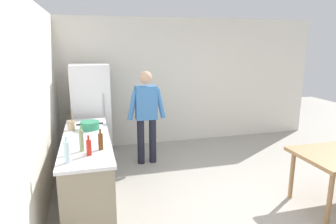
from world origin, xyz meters
The scene contains 12 objects.
ground_plane centered at (0.00, 0.00, 0.00)m, with size 14.00×14.00×0.00m, color #9E998E.
wall_back centered at (0.00, 3.00, 1.35)m, with size 6.40×0.12×2.70m, color silver.
wall_left centered at (-2.60, 0.20, 1.35)m, with size 0.12×5.60×2.70m, color silver.
kitchen_counter centered at (-2.00, 0.80, 0.45)m, with size 0.64×2.20×0.90m.
refrigerator centered at (-1.90, 2.40, 0.90)m, with size 0.70×0.67×1.80m.
person centered at (-0.95, 1.85, 0.98)m, with size 0.70×0.22×1.70m.
cooking_pot centered at (-1.94, 1.22, 0.96)m, with size 0.40×0.28×0.12m.
utensil_jar centered at (-2.21, 1.25, 0.98)m, with size 0.11×0.11×0.32m.
bottle_water_clear centered at (-2.19, -0.07, 1.03)m, with size 0.07×0.07×0.30m.
bottle_beer_brown centered at (-1.82, 0.27, 1.01)m, with size 0.06×0.06×0.26m.
bottle_vinegar_tall centered at (-2.04, 0.27, 1.04)m, with size 0.06×0.06×0.32m.
bottle_sauce_red centered at (-1.96, 0.11, 1.00)m, with size 0.06×0.06×0.24m.
Camera 1 is at (-1.91, -3.29, 2.18)m, focal length 31.93 mm.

